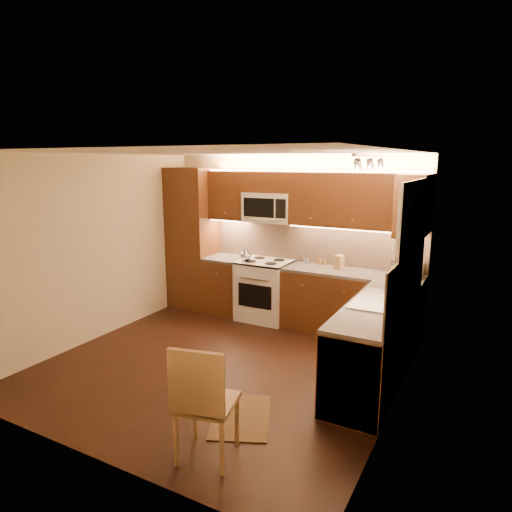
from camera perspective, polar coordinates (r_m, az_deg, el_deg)
The scene contains 37 objects.
floor at distance 5.64m, azimuth -4.10°, elevation -13.42°, with size 4.00×4.00×0.01m, color black.
ceiling at distance 5.10m, azimuth -4.53°, elevation 12.89°, with size 4.00×4.00×0.01m, color beige.
wall_back at distance 6.96m, azimuth 4.57°, elevation 2.30°, with size 4.00×0.01×2.50m, color beige.
wall_front at distance 3.76m, azimuth -21.00°, elevation -6.86°, with size 4.00×0.01×2.50m, color beige.
wall_left at distance 6.51m, azimuth -19.33°, elevation 0.97°, with size 0.01×4.00×2.50m, color beige.
wall_right at distance 4.51m, azimuth 17.71°, elevation -3.58°, with size 0.01×4.00×2.50m, color beige.
pantry at distance 7.54m, azimuth -7.94°, elevation 2.19°, with size 0.70×0.60×2.30m, color #48250F.
base_cab_back_left at distance 7.34m, azimuth -3.60°, elevation -3.76°, with size 0.62×0.60×0.86m, color #48250F.
counter_back_left at distance 7.23m, azimuth -3.65°, elevation -0.32°, with size 0.62×0.60×0.04m, color #353431.
base_cab_back_right at distance 6.54m, azimuth 11.79°, elevation -5.97°, with size 1.92×0.60×0.86m, color #48250F.
counter_back_right at distance 6.42m, azimuth 11.96°, elevation -2.14°, with size 1.92×0.60×0.04m, color #353431.
base_cab_right at distance 5.20m, azimuth 14.68°, elevation -10.88°, with size 0.60×2.00×0.86m, color #48250F.
counter_right at distance 5.05m, azimuth 14.95°, elevation -6.16°, with size 0.60×2.00×0.04m, color #353431.
dishwasher at distance 4.58m, azimuth 12.52°, elevation -14.02°, with size 0.58×0.60×0.84m, color silver.
backsplash_back at distance 6.83m, azimuth 7.21°, elevation 1.63°, with size 3.30×0.02×0.60m, color tan.
backsplash_right at distance 4.91m, azimuth 18.44°, elevation -3.00°, with size 0.02×2.00×0.60m, color tan.
upper_cab_back_left at distance 7.19m, azimuth -3.22°, elevation 7.64°, with size 0.62×0.35×0.75m, color #48250F.
upper_cab_back_right at distance 6.37m, azimuth 12.66°, elevation 6.82°, with size 1.92×0.35×0.75m, color #48250F.
upper_cab_bridge at distance 6.84m, azimuth 1.76°, elevation 9.28°, with size 0.76×0.35×0.31m, color #48250F.
upper_cab_right_corner at distance 5.79m, azimuth 19.03°, elevation 5.97°, with size 0.35×0.50×0.75m, color #48250F.
stove at distance 6.98m, azimuth 1.12°, elevation -4.30°, with size 0.76×0.65×0.92m, color silver, non-canonical shape.
microwave at distance 6.86m, azimuth 1.68°, elevation 6.14°, with size 0.76×0.38×0.44m, color silver, non-canonical shape.
window_frame at distance 4.97m, azimuth 19.00°, elevation 1.88°, with size 0.03×1.44×1.24m, color silver.
window_blinds at distance 4.97m, azimuth 18.77°, elevation 1.90°, with size 0.02×1.36×1.16m, color silver.
sink at distance 5.16m, azimuth 15.40°, elevation -4.68°, with size 0.52×0.86×0.15m, color silver, non-canonical shape.
faucet at distance 5.10m, azimuth 17.42°, elevation -4.10°, with size 0.20×0.04×0.30m, color silver, non-canonical shape.
track_light_bar at distance 4.84m, azimuth 14.21°, elevation 12.15°, with size 0.04×1.20×0.03m, color silver.
kettle at distance 6.83m, azimuth -1.36°, elevation 0.22°, with size 0.18×0.18×0.21m, color silver, non-canonical shape.
toaster_oven at distance 6.34m, azimuth 18.54°, elevation -1.41°, with size 0.39×0.29×0.23m, color silver.
knife_block at distance 6.53m, azimuth 10.44°, elevation -0.76°, with size 0.09×0.14×0.20m, color #A97E4C.
spice_jar_a at distance 6.78m, azimuth 6.53°, elevation -0.60°, with size 0.04×0.04×0.10m, color silver.
spice_jar_b at distance 6.74m, azimuth 8.57°, elevation -0.78°, with size 0.04×0.04×0.09m, color olive.
spice_jar_c at distance 6.88m, azimuth 6.13°, elevation -0.44°, with size 0.05×0.05×0.09m, color silver.
spice_jar_d at distance 6.73m, azimuth 8.05°, elevation -0.73°, with size 0.05×0.05×0.10m, color #975E2D.
soap_bottle at distance 5.49m, azimuth 17.99°, elevation -3.59°, with size 0.09×0.09×0.20m, color silver.
rug at distance 4.61m, azimuth -1.89°, elevation -19.53°, with size 0.54×0.80×0.01m, color black.
dining_chair at distance 3.87m, azimuth -6.21°, elevation -17.55°, with size 0.45×0.45×1.02m, color #A97E4C, non-canonical shape.
Camera 1 is at (2.75, -4.29, 2.41)m, focal length 31.80 mm.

